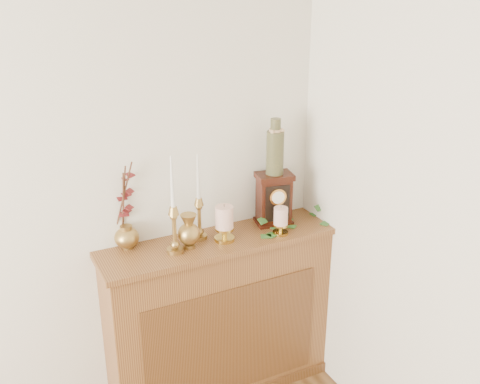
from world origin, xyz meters
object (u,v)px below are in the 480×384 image
ginger_jar (126,208)px  ceramic_vase (275,149)px  mantel_clock (274,199)px  candlestick_left (174,222)px  candlestick_center (199,212)px  bud_vase (189,232)px

ginger_jar → ceramic_vase: 0.81m
mantel_clock → ceramic_vase: size_ratio=0.96×
candlestick_left → candlestick_center: bearing=27.9°
bud_vase → ceramic_vase: ceramic_vase is taller
ceramic_vase → candlestick_center: bearing=179.2°
candlestick_center → bud_vase: bearing=-139.0°
bud_vase → candlestick_left: bearing=-171.2°
ceramic_vase → ginger_jar: bearing=173.0°
ginger_jar → mantel_clock: size_ratio=1.59×
mantel_clock → ceramic_vase: (0.00, 0.00, 0.28)m
ginger_jar → candlestick_left: bearing=-44.1°
bud_vase → mantel_clock: (0.51, 0.07, 0.05)m
candlestick_center → bud_vase: 0.13m
bud_vase → mantel_clock: size_ratio=0.63×
candlestick_left → ginger_jar: size_ratio=1.09×
ceramic_vase → bud_vase: bearing=-172.3°
bud_vase → ginger_jar: 0.33m
candlestick_left → ceramic_vase: (0.59, 0.08, 0.25)m
candlestick_left → ginger_jar: bearing=135.9°
candlestick_center → ceramic_vase: ceramic_vase is taller
candlestick_left → candlestick_center: size_ratio=1.09×
candlestick_left → ginger_jar: 0.26m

